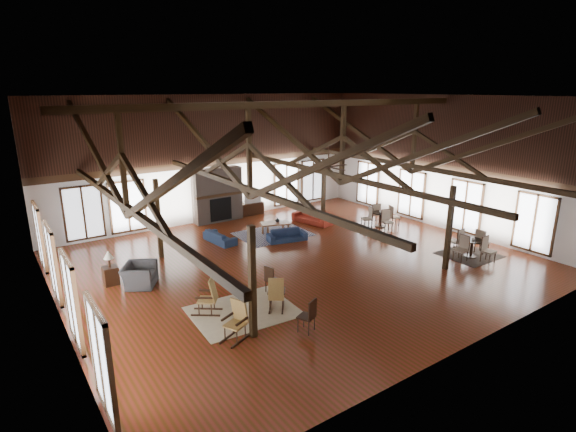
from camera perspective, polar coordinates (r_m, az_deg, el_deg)
floor at (r=16.85m, az=1.33°, el=-5.93°), size 16.00×16.00×0.00m
ceiling at (r=15.63m, az=1.47°, el=14.93°), size 16.00×14.00×0.02m
wall_back at (r=21.93m, az=-9.52°, el=7.15°), size 16.00×0.02×6.00m
wall_front at (r=11.29m, az=22.82°, el=-2.25°), size 16.00×0.02×6.00m
wall_left at (r=13.10m, az=-28.18°, el=-0.49°), size 0.02×14.00×6.00m
wall_right at (r=21.60m, az=18.93°, el=6.37°), size 0.02×14.00×6.00m
roof_truss at (r=15.79m, az=1.42°, el=7.76°), size 15.60×14.07×3.14m
post_grid at (r=16.34m, az=1.36°, el=-0.96°), size 8.16×7.16×3.05m
fireplace at (r=21.96m, az=-8.94°, el=2.63°), size 2.50×0.69×2.60m
ceiling_fan at (r=15.36m, az=5.14°, el=6.35°), size 1.60×1.60×0.75m
sofa_navy_front at (r=19.09m, az=-0.13°, el=-2.47°), size 1.78×1.03×0.49m
sofa_navy_left at (r=19.12m, az=-8.65°, el=-2.63°), size 1.74×0.85×0.49m
sofa_orange at (r=21.65m, az=3.09°, el=-0.11°), size 2.13×1.25×0.58m
coffee_table at (r=20.02m, az=-1.58°, el=-1.00°), size 1.44×1.03×0.50m
vase at (r=20.06m, az=-1.34°, el=-0.49°), size 0.25×0.25×0.20m
armchair at (r=15.65m, az=-18.34°, el=-7.12°), size 1.42×1.46×0.72m
side_table_lamp at (r=16.04m, az=-21.64°, el=-6.58°), size 0.46×0.46×1.17m
rocking_chair_a at (r=13.26m, az=-9.92°, el=-10.09°), size 0.94×0.86×1.09m
rocking_chair_b at (r=13.27m, az=-1.50°, el=-9.95°), size 0.82×0.89×1.03m
rocking_chair_c at (r=11.98m, az=-6.49°, el=-13.00°), size 0.94×0.74×1.07m
side_chair_a at (r=14.28m, az=-2.20°, el=-7.80°), size 0.47×0.47×0.91m
side_chair_b at (r=12.13m, az=2.73°, el=-12.25°), size 0.53×0.53×0.95m
cafe_table_near at (r=18.63m, az=22.31°, el=-3.42°), size 1.84×1.84×0.96m
cafe_table_far at (r=21.41m, az=11.69°, el=-0.10°), size 1.87×1.87×0.96m
cup_near at (r=18.52m, az=22.43°, el=-2.70°), size 0.13×0.13×0.09m
cup_far at (r=21.31m, az=11.65°, el=0.56°), size 0.12×0.12×0.09m
tv_console at (r=23.14m, az=-4.64°, el=0.95°), size 1.22×0.46×0.61m
television at (r=23.01m, az=-4.59°, el=2.35°), size 0.94×0.22×0.53m
rug_tan at (r=13.45m, az=-5.68°, el=-11.95°), size 3.08×2.49×0.01m
rug_navy at (r=20.04m, az=-1.92°, el=-2.29°), size 3.15×2.40×0.01m
rug_dark at (r=18.96m, az=22.00°, el=-4.58°), size 2.07×1.89×0.01m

